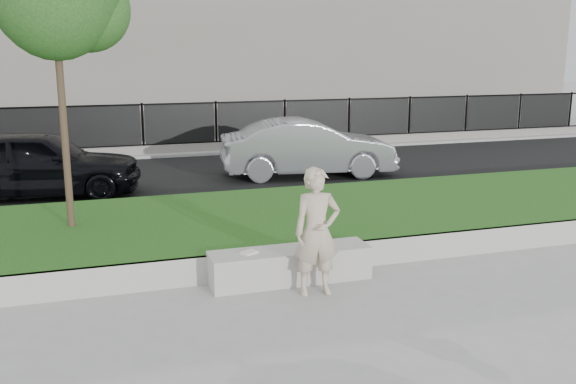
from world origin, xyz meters
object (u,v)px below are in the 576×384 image
object	(u,v)px
stone_bench	(290,265)
car_dark	(38,163)
book	(249,252)
car_silver	(308,148)
man	(317,232)

from	to	relation	value
stone_bench	car_dark	size ratio (longest dim) A/B	0.53
book	car_silver	bearing A→B (deg)	37.61
man	car_dark	bearing A→B (deg)	123.02
book	car_dark	xyz separation A→B (m)	(-3.00, 6.52, 0.30)
stone_bench	car_silver	bearing A→B (deg)	68.49
car_silver	book	bearing A→B (deg)	162.09
stone_bench	car_dark	bearing A→B (deg)	118.80
book	car_dark	size ratio (longest dim) A/B	0.05
car_dark	stone_bench	bearing A→B (deg)	-141.75
book	car_dark	bearing A→B (deg)	87.91
stone_bench	car_dark	xyz separation A→B (m)	(-3.59, 6.52, 0.54)
car_silver	man	bearing A→B (deg)	168.95
stone_bench	car_silver	world-z (taller)	car_silver
car_silver	car_dark	bearing A→B (deg)	100.87
car_dark	man	bearing A→B (deg)	-142.47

